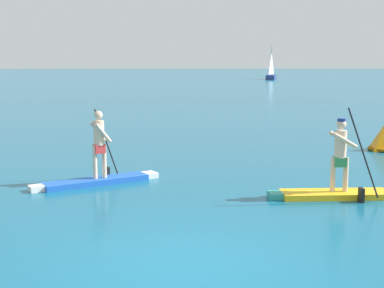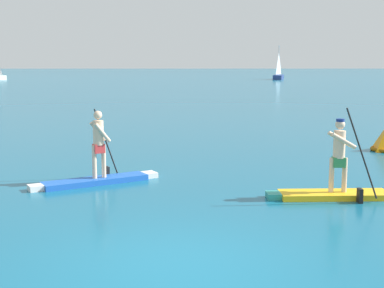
% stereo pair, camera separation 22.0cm
% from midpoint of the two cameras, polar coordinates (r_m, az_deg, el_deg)
% --- Properties ---
extents(ground, '(440.00, 440.00, 0.00)m').
position_cam_midpoint_polar(ground, '(8.19, -1.39, -12.73)').
color(ground, '#145B7A').
extents(paddleboarder_mid_center, '(3.04, 1.93, 1.83)m').
position_cam_midpoint_polar(paddleboarder_mid_center, '(13.53, -10.41, -2.67)').
color(paddleboarder_mid_center, blue).
rests_on(paddleboarder_mid_center, ground).
extents(paddleboarder_far_right, '(3.03, 0.91, 2.05)m').
position_cam_midpoint_polar(paddleboarder_far_right, '(12.38, 14.68, -3.97)').
color(paddleboarder_far_right, yellow).
rests_on(paddleboarder_far_right, ground).
extents(sailboat_right_horizon, '(2.87, 6.34, 5.63)m').
position_cam_midpoint_polar(sailboat_right_horizon, '(92.34, 8.31, 7.19)').
color(sailboat_right_horizon, navy).
rests_on(sailboat_right_horizon, ground).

